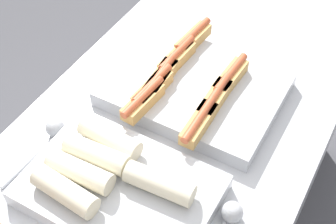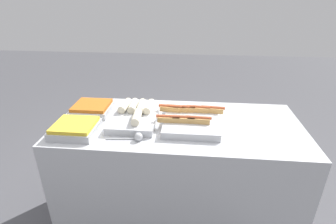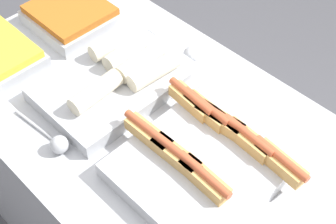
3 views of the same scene
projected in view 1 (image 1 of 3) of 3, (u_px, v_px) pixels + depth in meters
The scene contains 5 objects.
counter at pixel (179, 198), 1.66m from camera, with size 1.71×0.79×0.89m.
tray_hotdogs at pixel (193, 87), 1.35m from camera, with size 0.48×0.49×0.10m.
tray_wraps at pixel (115, 184), 1.13m from camera, with size 0.31×0.45×0.10m.
serving_spoon_near at pixel (230, 217), 1.08m from camera, with size 0.23×0.05×0.05m.
serving_spoon_far at pixel (52, 132), 1.26m from camera, with size 0.24×0.05×0.05m.
Camera 1 is at (-0.80, -0.41, 1.88)m, focal length 50.00 mm.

